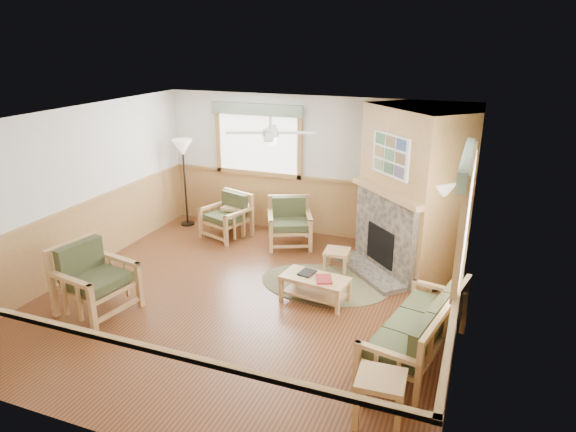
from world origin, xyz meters
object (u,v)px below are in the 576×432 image
(armchair_back_right, at_px, (290,223))
(armchair_left, at_px, (96,279))
(footstool, at_px, (337,260))
(coffee_table, at_px, (315,289))
(end_table_sofa, at_px, (380,399))
(sofa, at_px, (416,327))
(floor_lamp_right, at_px, (437,237))
(armchair_back_left, at_px, (226,216))
(end_table_chairs, at_px, (237,219))
(floor_lamp_left, at_px, (185,183))

(armchair_back_right, height_order, armchair_left, armchair_left)
(footstool, bearing_deg, coffee_table, -90.10)
(armchair_back_right, xyz_separation_m, end_table_sofa, (2.53, -4.06, -0.17))
(sofa, xyz_separation_m, floor_lamp_right, (0.00, 1.97, 0.44))
(sofa, height_order, floor_lamp_right, floor_lamp_right)
(armchair_back_left, distance_m, end_table_chairs, 0.34)
(footstool, bearing_deg, end_table_chairs, 157.68)
(sofa, relative_size, armchair_back_left, 2.15)
(armchair_back_right, bearing_deg, floor_lamp_left, 149.27)
(armchair_back_left, relative_size, floor_lamp_left, 0.48)
(armchair_back_right, xyz_separation_m, footstool, (1.13, -0.73, -0.26))
(armchair_back_left, height_order, floor_lamp_left, floor_lamp_left)
(sofa, distance_m, end_table_chairs, 4.95)
(coffee_table, relative_size, footstool, 2.42)
(floor_lamp_left, bearing_deg, end_table_sofa, -41.39)
(armchair_back_right, distance_m, end_table_chairs, 1.23)
(armchair_back_left, relative_size, floor_lamp_right, 0.50)
(end_table_chairs, relative_size, footstool, 1.40)
(coffee_table, relative_size, floor_lamp_left, 0.54)
(armchair_left, bearing_deg, footstool, -37.14)
(armchair_back_left, relative_size, coffee_table, 0.87)
(sofa, relative_size, floor_lamp_right, 1.07)
(floor_lamp_right, bearing_deg, coffee_table, -146.39)
(armchair_left, bearing_deg, floor_lamp_left, 21.92)
(armchair_back_right, relative_size, floor_lamp_right, 0.51)
(sofa, height_order, footstool, sofa)
(armchair_left, bearing_deg, armchair_back_right, -16.53)
(armchair_left, height_order, end_table_sofa, armchair_left)
(armchair_left, xyz_separation_m, coffee_table, (2.79, 1.39, -0.30))
(armchair_back_left, distance_m, end_table_sofa, 5.54)
(end_table_sofa, height_order, floor_lamp_left, floor_lamp_left)
(armchair_back_left, bearing_deg, footstool, 3.22)
(floor_lamp_left, bearing_deg, armchair_back_right, -6.56)
(armchair_back_right, height_order, floor_lamp_left, floor_lamp_left)
(end_table_chairs, bearing_deg, armchair_back_left, -108.25)
(coffee_table, distance_m, end_table_chairs, 3.15)
(footstool, xyz_separation_m, floor_lamp_right, (1.58, -0.11, 0.68))
(footstool, distance_m, floor_lamp_left, 3.73)
(floor_lamp_left, bearing_deg, end_table_chairs, -2.36)
(end_table_sofa, height_order, floor_lamp_right, floor_lamp_right)
(end_table_sofa, distance_m, footstool, 3.62)
(coffee_table, xyz_separation_m, floor_lamp_right, (1.58, 1.05, 0.66))
(sofa, distance_m, armchair_back_left, 4.86)
(end_table_sofa, height_order, footstool, end_table_sofa)
(sofa, relative_size, footstool, 4.54)
(coffee_table, height_order, end_table_sofa, end_table_sofa)
(armchair_back_left, bearing_deg, coffee_table, -18.50)
(end_table_sofa, distance_m, floor_lamp_left, 6.59)
(coffee_table, distance_m, end_table_sofa, 2.59)
(armchair_left, xyz_separation_m, end_table_chairs, (0.47, 3.51, -0.22))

